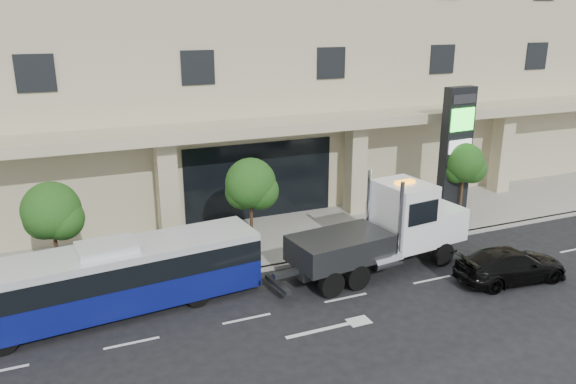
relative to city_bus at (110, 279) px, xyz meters
name	(u,v)px	position (x,y,z in m)	size (l,w,h in m)	color
ground	(328,282)	(8.34, -0.73, -1.40)	(120.00, 120.00, 0.00)	black
sidewalk	(281,237)	(8.34, 4.27, -1.32)	(120.00, 6.00, 0.15)	gray
curb	(307,261)	(8.34, 1.27, -1.32)	(120.00, 0.30, 0.15)	gray
convention_center	(215,22)	(8.34, 14.69, 8.57)	(60.00, 17.60, 20.00)	#BCB28D
tree_left	(52,214)	(-1.64, 2.86, 1.71)	(2.27, 2.20, 4.22)	#422B19
tree_mid	(251,187)	(6.36, 2.86, 1.86)	(2.28, 2.20, 4.38)	#422B19
tree_right	(465,166)	(17.86, 2.86, 1.64)	(2.10, 2.00, 4.04)	#422B19
city_bus	(110,279)	(0.00, 0.00, 0.00)	(11.03, 3.34, 2.75)	black
tow_truck	(387,231)	(11.18, -0.52, 0.31)	(9.17, 3.14, 4.15)	#2D3033
black_sedan	(511,265)	(15.20, -3.50, -0.72)	(1.91, 4.70, 1.37)	black
signage_pylon	(455,153)	(17.62, 3.35, 2.21)	(1.75, 0.77, 6.83)	black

